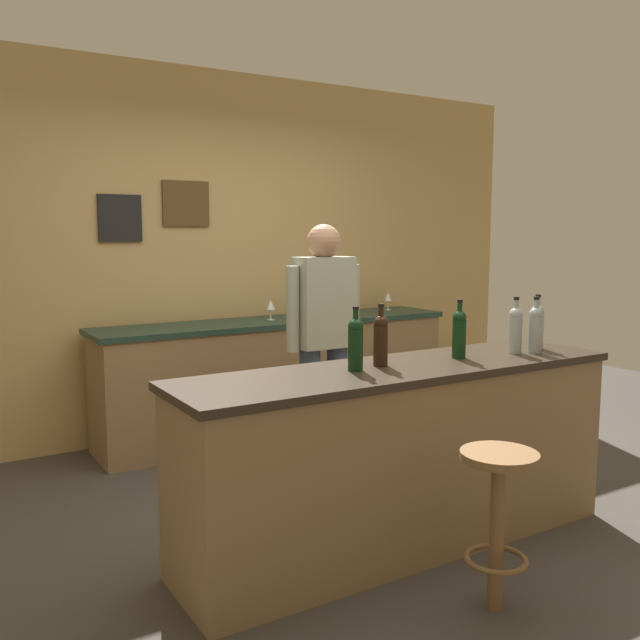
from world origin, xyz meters
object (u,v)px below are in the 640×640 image
Objects in this scene: wine_bottle_f at (537,325)px; bartender at (324,335)px; wine_bottle_a at (356,342)px; wine_bottle_d at (515,328)px; wine_bottle_e at (535,328)px; wine_glass_b at (388,297)px; wine_bottle_c at (459,332)px; coffee_mug at (301,312)px; bar_stool at (498,504)px; wine_bottle_b at (381,338)px; wine_glass_a at (271,306)px.

bartender is at bearing 129.32° from wine_bottle_f.
wine_bottle_d is (1.00, -0.06, 0.00)m from wine_bottle_a.
wine_bottle_a and wine_bottle_f have the same top height.
wine_bottle_e is (1.10, -0.11, 0.00)m from wine_bottle_a.
wine_bottle_f reaches higher than wine_glass_b.
coffee_mug is at bearing 83.61° from wine_bottle_c.
wine_bottle_c is 2.05m from coffee_mug.
bar_stool is 2.22× the size of wine_bottle_b.
wine_bottle_d is at bearing -169.51° from wine_bottle_f.
bartender is at bearing 75.08° from wine_bottle_b.
wine_bottle_b and wine_bottle_f have the same top height.
wine_bottle_a reaches higher than wine_glass_a.
wine_bottle_e is 2.21m from wine_glass_a.
wine_bottle_e is at bearing -83.75° from coffee_mug.
wine_glass_a is at bearing 79.99° from bartender.
bartender is 5.29× the size of wine_bottle_e.
coffee_mug is (0.45, 1.06, 0.01)m from bartender.
bartender is 5.29× the size of wine_bottle_d.
wine_bottle_c and wine_bottle_e have the same top height.
wine_bottle_d reaches higher than wine_glass_b.
wine_bottle_b reaches higher than coffee_mug.
coffee_mug is at bearing 70.61° from wine_bottle_b.
wine_bottle_b and wine_bottle_c have the same top height.
bartender reaches higher than wine_bottle_f.
wine_glass_b is 0.93m from coffee_mug.
wine_bottle_e is 2.33m from wine_glass_b.
wine_glass_b is (1.79, 2.11, -0.05)m from wine_bottle_a.
wine_bottle_b is at bearing 94.31° from bar_stool.
wine_bottle_b is (-0.25, -0.92, 0.12)m from bartender.
wine_bottle_a is at bearing -113.58° from bartender.
wine_bottle_b is 0.84m from wine_bottle_d.
bar_stool is at bearing -85.69° from wine_bottle_b.
wine_bottle_b is at bearing -127.93° from wine_glass_b.
wine_glass_b is at bearing 5.62° from coffee_mug.
wine_bottle_a reaches higher than bar_stool.
coffee_mug is (-0.23, 2.13, -0.11)m from wine_bottle_e.
wine_bottle_d is 2.14m from wine_glass_a.
wine_bottle_c is 1.00× the size of wine_bottle_d.
wine_bottle_b is at bearing 10.87° from wine_bottle_a.
wine_bottle_b is at bearing 177.03° from wine_bottle_f.
wine_bottle_e is (0.46, -0.10, 0.00)m from wine_bottle_c.
bar_stool is 1.01m from wine_bottle_c.
wine_bottle_c reaches higher than wine_glass_a.
wine_bottle_b is at bearing -104.92° from bartender.
wine_bottle_a and wine_bottle_c have the same top height.
wine_glass_a is (0.61, 2.04, -0.05)m from wine_bottle_a.
bar_stool is at bearing -120.81° from wine_bottle_c.
coffee_mug is (0.26, -0.02, -0.06)m from wine_glass_a.
bartender is at bearing -139.95° from wine_glass_b.
wine_bottle_c is at bearing 178.94° from wine_bottle_f.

